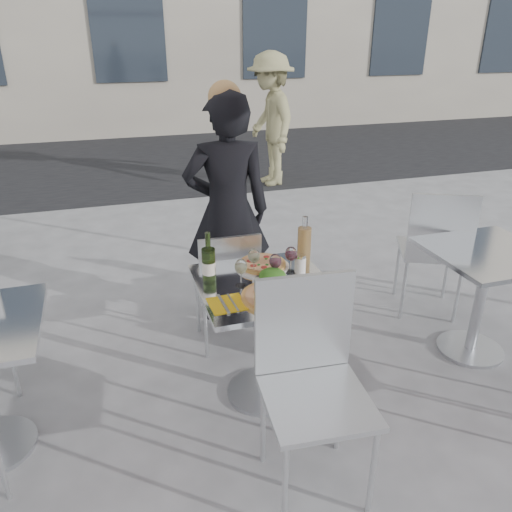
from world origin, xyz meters
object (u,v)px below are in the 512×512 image
object	(u,v)px
chair_near	(311,369)
side_chair_rfar	(435,244)
main_table	(264,316)
napkin_left	(227,304)
chair_far	(227,281)
wineglass_red_a	(275,262)
wineglass_white_a	(241,267)
carafe	(304,244)
wineglass_white_b	(254,257)
woman_diner	(227,212)
wineglass_red_b	(291,255)
napkin_right	(328,297)
pedestrian_b	(270,120)
wine_bottle	(209,264)
pizza_far	(262,265)
pizza_near	(276,296)
side_table_right	(484,281)
sugar_shaker	(300,264)
salad_plate	(272,278)

from	to	relation	value
chair_near	side_chair_rfar	size ratio (longest dim) A/B	1.02
main_table	napkin_left	xyz separation A→B (m)	(-0.25, -0.16, 0.21)
chair_far	main_table	bearing A→B (deg)	100.17
wineglass_red_a	napkin_left	world-z (taller)	wineglass_red_a
wineglass_white_a	carafe	bearing A→B (deg)	22.20
chair_near	wineglass_white_b	size ratio (longest dim) A/B	6.51
chair_near	woman_diner	distance (m)	1.59
wineglass_red_b	napkin_right	size ratio (longest dim) A/B	0.74
side_chair_rfar	napkin_right	xyz separation A→B (m)	(-1.22, -0.76, 0.16)
carafe	napkin_right	distance (m)	0.46
woman_diner	pedestrian_b	bearing A→B (deg)	-106.66
carafe	napkin_right	world-z (taller)	carafe
wineglass_white_b	chair_near	bearing A→B (deg)	-86.40
wine_bottle	napkin_left	world-z (taller)	wine_bottle
side_chair_rfar	carafe	xyz separation A→B (m)	(-1.18, -0.32, 0.27)
woman_diner	carafe	distance (m)	0.82
chair_near	pizza_far	world-z (taller)	chair_near
chair_far	wineglass_white_b	bearing A→B (deg)	99.89
wineglass_red_a	wineglass_white_a	bearing A→B (deg)	-176.60
pizza_near	wineglass_red_b	size ratio (longest dim) A/B	2.28
wineglass_red_b	chair_near	bearing A→B (deg)	-103.13
side_chair_rfar	wine_bottle	distance (m)	1.84
side_table_right	chair_far	xyz separation A→B (m)	(-1.58, 0.53, -0.02)
pizza_far	wineglass_white_a	size ratio (longest dim) A/B	1.99
wineglass_white_b	main_table	bearing A→B (deg)	-80.62
wineglass_white_b	wineglass_red_a	xyz separation A→B (m)	(0.09, -0.10, 0.00)
woman_diner	pizza_far	bearing A→B (deg)	98.05
side_chair_rfar	woman_diner	distance (m)	1.53
sugar_shaker	napkin_right	world-z (taller)	sugar_shaker
napkin_left	chair_far	bearing A→B (deg)	73.57
main_table	pizza_far	size ratio (longest dim) A/B	2.39
salad_plate	wineglass_white_a	world-z (taller)	wineglass_white_a
side_chair_rfar	napkin_left	distance (m)	1.87
chair_near	wineglass_red_a	bearing A→B (deg)	90.46
pizza_near	pedestrian_b	bearing A→B (deg)	71.61
sugar_shaker	pedestrian_b	bearing A→B (deg)	73.45
wineglass_white_a	wineglass_red_a	world-z (taller)	same
chair_near	napkin_left	world-z (taller)	chair_near
side_chair_rfar	pedestrian_b	size ratio (longest dim) A/B	0.56
woman_diner	side_chair_rfar	bearing A→B (deg)	169.59
main_table	salad_plate	bearing A→B (deg)	-20.23
salad_plate	napkin_right	xyz separation A→B (m)	(0.23, -0.23, -0.03)
woman_diner	napkin_left	world-z (taller)	woman_diner
main_table	pedestrian_b	distance (m)	4.64
side_table_right	wineglass_white_a	xyz separation A→B (m)	(-1.63, 0.01, 0.32)
side_table_right	pedestrian_b	xyz separation A→B (m)	(0.02, 4.37, 0.36)
wineglass_white_a	wineglass_white_b	bearing A→B (deg)	46.31
carafe	sugar_shaker	bearing A→B (deg)	-120.83
chair_near	pizza_far	size ratio (longest dim) A/B	3.27
side_table_right	napkin_left	world-z (taller)	napkin_left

